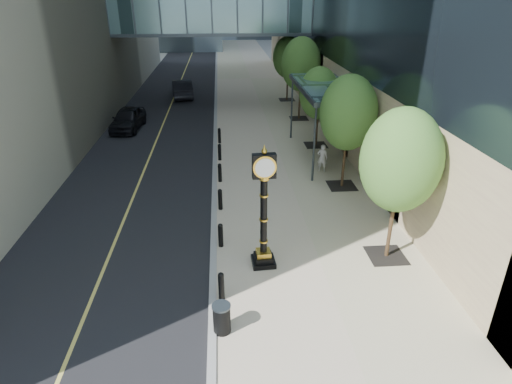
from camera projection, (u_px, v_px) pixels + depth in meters
ground at (308, 316)px, 13.42m from camera, size 320.00×320.00×0.00m
road at (181, 80)px, 48.96m from camera, size 8.00×180.00×0.02m
sidewalk at (251, 79)px, 49.54m from camera, size 8.00×180.00×0.06m
curb at (216, 79)px, 49.25m from camera, size 0.25×180.00×0.07m
skywalk at (212, 11)px, 35.16m from camera, size 17.00×4.20×5.80m
entrance_canopy at (325, 88)px, 24.51m from camera, size 3.00×8.00×4.38m
bollard_row at (220, 186)px, 21.12m from camera, size 0.20×16.20×0.90m
street_trees at (319, 85)px, 26.61m from camera, size 3.01×28.78×6.19m
street_clock at (264, 217)px, 15.05m from camera, size 0.89×0.89×4.52m
trash_bin at (222, 319)px, 12.56m from camera, size 0.59×0.59×0.90m
pedestrian at (322, 158)px, 23.71m from camera, size 0.68×0.57×1.58m
car_near at (128, 119)px, 31.15m from camera, size 2.24×4.77×1.58m
car_far at (182, 88)px, 40.57m from camera, size 2.43×5.28×1.68m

